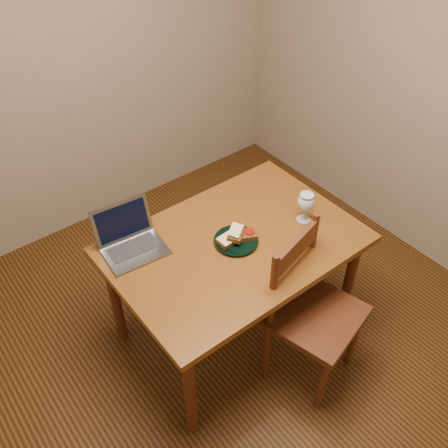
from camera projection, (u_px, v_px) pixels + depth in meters
floor at (227, 346)px, 3.03m from camera, size 3.20×3.20×0.02m
back_wall at (68, 51)px, 3.10m from camera, size 3.20×0.02×2.60m
right_wall at (445, 70)px, 2.90m from camera, size 0.02×3.20×2.60m
table at (234, 254)px, 2.68m from camera, size 1.30×0.90×0.74m
chair at (313, 307)px, 2.58m from camera, size 0.54×0.53×0.48m
plate at (236, 241)px, 2.62m from camera, size 0.24×0.24×0.02m
sandwich_cheese at (229, 239)px, 2.59m from camera, size 0.12×0.08×0.04m
sandwich_tomato at (244, 234)px, 2.61m from camera, size 0.15×0.13×0.04m
sandwich_top at (236, 233)px, 2.59m from camera, size 0.14×0.13×0.04m
milk_glass at (305, 207)px, 2.70m from camera, size 0.09×0.09×0.18m
laptop at (129, 237)px, 2.57m from camera, size 0.34×0.31×0.22m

